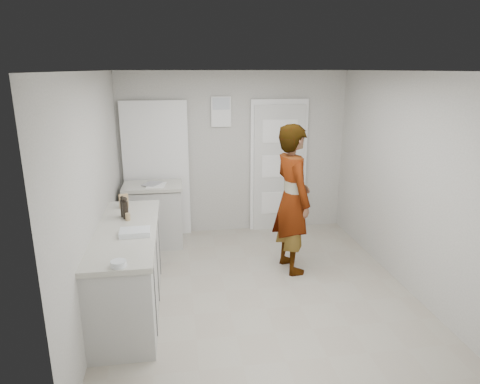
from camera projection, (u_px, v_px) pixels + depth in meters
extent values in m
plane|color=#A29988|center=(258.00, 289.00, 5.09)|extent=(4.00, 4.00, 0.00)
plane|color=#A3A19A|center=(234.00, 154.00, 6.64)|extent=(3.50, 0.00, 3.50)
plane|color=#A3A19A|center=(317.00, 267.00, 2.85)|extent=(3.50, 0.00, 3.50)
plane|color=#A3A19A|center=(96.00, 194.00, 4.49)|extent=(0.00, 4.00, 4.00)
plane|color=#A3A19A|center=(406.00, 182.00, 5.00)|extent=(0.00, 4.00, 4.00)
plane|color=silver|center=(261.00, 71.00, 4.40)|extent=(4.00, 4.00, 0.00)
cube|color=silver|center=(279.00, 169.00, 6.75)|extent=(0.80, 0.05, 2.00)
cube|color=white|center=(278.00, 167.00, 6.77)|extent=(0.90, 0.04, 2.10)
sphere|color=tan|center=(300.00, 172.00, 6.76)|extent=(0.07, 0.07, 0.07)
cube|color=white|center=(221.00, 112.00, 6.41)|extent=(0.30, 0.02, 0.45)
cube|color=black|center=(157.00, 171.00, 6.51)|extent=(0.90, 0.05, 2.04)
cube|color=white|center=(156.00, 171.00, 6.47)|extent=(0.98, 0.02, 2.10)
cube|color=#B2B2AD|center=(129.00, 272.00, 4.57)|extent=(0.60, 1.90, 0.86)
cube|color=black|center=(131.00, 304.00, 4.68)|extent=(0.56, 1.86, 0.08)
cube|color=beige|center=(126.00, 231.00, 4.44)|extent=(0.64, 1.96, 0.05)
cube|color=#B2B2AD|center=(154.00, 217.00, 6.26)|extent=(0.80, 0.55, 0.86)
cube|color=black|center=(156.00, 242.00, 6.37)|extent=(0.75, 0.54, 0.08)
cube|color=beige|center=(152.00, 186.00, 6.13)|extent=(0.84, 0.61, 0.05)
imported|color=silver|center=(292.00, 199.00, 5.36)|extent=(0.57, 0.76, 1.89)
cube|color=#A48452|center=(124.00, 201.00, 5.08)|extent=(0.11, 0.08, 0.17)
cylinder|color=tan|center=(128.00, 217.00, 4.67)|extent=(0.05, 0.05, 0.08)
cylinder|color=black|center=(125.00, 210.00, 4.71)|extent=(0.06, 0.06, 0.20)
sphere|color=black|center=(125.00, 199.00, 4.67)|extent=(0.05, 0.05, 0.05)
cylinder|color=black|center=(123.00, 208.00, 4.76)|extent=(0.05, 0.05, 0.20)
sphere|color=black|center=(122.00, 198.00, 4.73)|extent=(0.05, 0.05, 0.05)
cube|color=silver|center=(135.00, 232.00, 4.27)|extent=(0.31, 0.22, 0.05)
cube|color=silver|center=(135.00, 233.00, 4.27)|extent=(0.27, 0.18, 0.04)
cylinder|color=silver|center=(119.00, 264.00, 3.58)|extent=(0.13, 0.13, 0.05)
sphere|color=white|center=(116.00, 264.00, 3.57)|extent=(0.04, 0.04, 0.04)
sphere|color=white|center=(121.00, 263.00, 3.59)|extent=(0.04, 0.04, 0.04)
cube|color=white|center=(156.00, 185.00, 6.07)|extent=(0.29, 0.35, 0.01)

